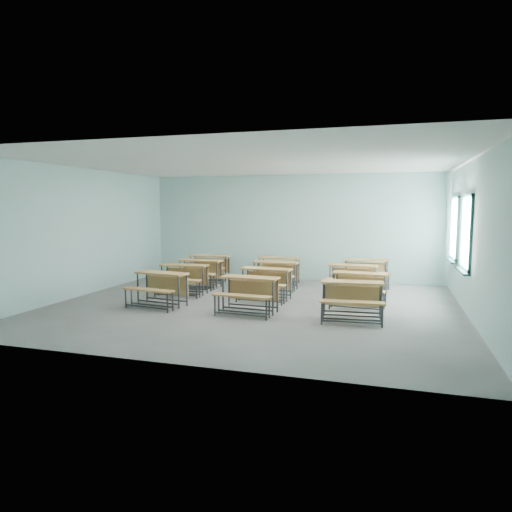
# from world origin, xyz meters

# --- Properties ---
(room) EXTENTS (9.04, 8.04, 3.24)m
(room) POSITION_xyz_m (0.08, 0.03, 1.60)
(room) COLOR slate
(room) RESTS_ON ground
(desk_unit_r0c0) EXTENTS (1.32, 0.97, 0.76)m
(desk_unit_r0c0) POSITION_xyz_m (-2.03, -0.66, 0.51)
(desk_unit_r0c0) COLOR #A5733B
(desk_unit_r0c0) RESTS_ON ground
(desk_unit_r0c1) EXTENTS (1.25, 0.87, 0.76)m
(desk_unit_r0c1) POSITION_xyz_m (0.10, -0.71, 0.51)
(desk_unit_r0c1) COLOR #A5733B
(desk_unit_r0c1) RESTS_ON ground
(desk_unit_r0c2) EXTENTS (1.28, 0.92, 0.76)m
(desk_unit_r0c2) POSITION_xyz_m (2.24, -0.70, 0.51)
(desk_unit_r0c2) COLOR #A5733B
(desk_unit_r0c2) RESTS_ON ground
(desk_unit_r1c0) EXTENTS (1.25, 0.87, 0.76)m
(desk_unit_r1c0) POSITION_xyz_m (-2.12, 0.75, 0.51)
(desk_unit_r1c0) COLOR #A5733B
(desk_unit_r1c0) RESTS_ON ground
(desk_unit_r1c1) EXTENTS (1.26, 0.88, 0.76)m
(desk_unit_r1c1) POSITION_xyz_m (0.07, 0.70, 0.51)
(desk_unit_r1c1) COLOR #A5733B
(desk_unit_r1c1) RESTS_ON ground
(desk_unit_r1c2) EXTENTS (1.29, 0.92, 0.76)m
(desk_unit_r1c2) POSITION_xyz_m (2.29, 0.59, 0.51)
(desk_unit_r1c2) COLOR #A5733B
(desk_unit_r1c2) RESTS_ON ground
(desk_unit_r2c0) EXTENTS (1.22, 0.83, 0.76)m
(desk_unit_r2c0) POSITION_xyz_m (-2.15, 1.82, 0.51)
(desk_unit_r2c0) COLOR #A5733B
(desk_unit_r2c0) RESTS_ON ground
(desk_unit_r2c1) EXTENTS (1.24, 0.85, 0.76)m
(desk_unit_r2c1) POSITION_xyz_m (-0.04, 2.04, 0.51)
(desk_unit_r2c1) COLOR #A5733B
(desk_unit_r2c1) RESTS_ON ground
(desk_unit_r2c2) EXTENTS (1.26, 0.88, 0.76)m
(desk_unit_r2c2) POSITION_xyz_m (2.02, 1.96, 0.51)
(desk_unit_r2c2) COLOR #A5733B
(desk_unit_r2c2) RESTS_ON ground
(desk_unit_r3c0) EXTENTS (1.24, 0.86, 0.76)m
(desk_unit_r3c0) POSITION_xyz_m (-2.35, 2.99, 0.51)
(desk_unit_r3c0) COLOR #A5733B
(desk_unit_r3c0) RESTS_ON ground
(desk_unit_r3c1) EXTENTS (1.27, 0.89, 0.76)m
(desk_unit_r3c1) POSITION_xyz_m (-0.20, 3.08, 0.51)
(desk_unit_r3c1) COLOR #A5733B
(desk_unit_r3c1) RESTS_ON ground
(desk_unit_r3c2) EXTENTS (1.31, 0.97, 0.76)m
(desk_unit_r3c2) POSITION_xyz_m (2.29, 3.29, 0.51)
(desk_unit_r3c2) COLOR #A5733B
(desk_unit_r3c2) RESTS_ON ground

